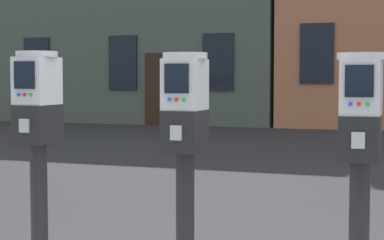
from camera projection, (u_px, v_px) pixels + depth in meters
The scene contains 3 objects.
parking_meter_near_kerb at pixel (38, 132), 3.41m from camera, with size 0.22×0.25×1.36m.
parking_meter_twin_adjacent at pixel (185, 139), 3.13m from camera, with size 0.22×0.25×1.34m.
parking_meter_end_of_row at pixel (360, 147), 2.86m from camera, with size 0.22×0.25×1.33m.
Camera 1 is at (0.67, -3.26, 1.36)m, focal length 60.62 mm.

